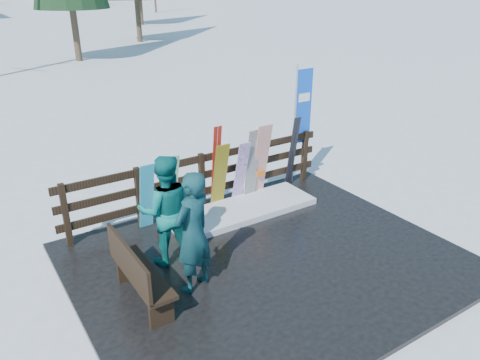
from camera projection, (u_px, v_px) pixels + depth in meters
ground at (267, 263)px, 7.70m from camera, size 700.00×700.00×0.00m
deck at (267, 261)px, 7.69m from camera, size 6.00×5.00×0.08m
fence at (202, 178)px, 9.10m from camera, size 5.60×0.10×1.15m
snow_patch at (242, 210)px, 9.15m from camera, size 2.97×1.00×0.12m
bench at (137, 272)px, 6.44m from camera, size 0.41×1.50×0.97m
snowboard_0 at (147, 197)px, 8.31m from camera, size 0.26×0.32×1.32m
snowboard_1 at (171, 189)px, 8.53m from camera, size 0.27×0.37×1.39m
snowboard_2 at (220, 177)px, 9.05m from camera, size 0.29×0.33×1.39m
snowboard_3 at (241, 173)px, 9.30m from camera, size 0.25×0.35×1.34m
snowboard_4 at (252, 165)px, 9.40m from camera, size 0.28×0.22×1.53m
snowboard_5 at (261, 161)px, 9.49m from camera, size 0.33×0.33×1.61m
ski_pair_a at (216, 168)px, 9.02m from camera, size 0.16×0.24×1.72m
ski_pair_b at (292, 152)px, 9.98m from camera, size 0.17×0.26×1.60m
rental_flag at (301, 111)px, 9.99m from camera, size 0.45×0.04×2.60m
person_front at (193, 233)px, 6.62m from camera, size 0.79×0.66×1.85m
person_back at (166, 211)px, 7.27m from camera, size 1.07×0.95×1.82m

